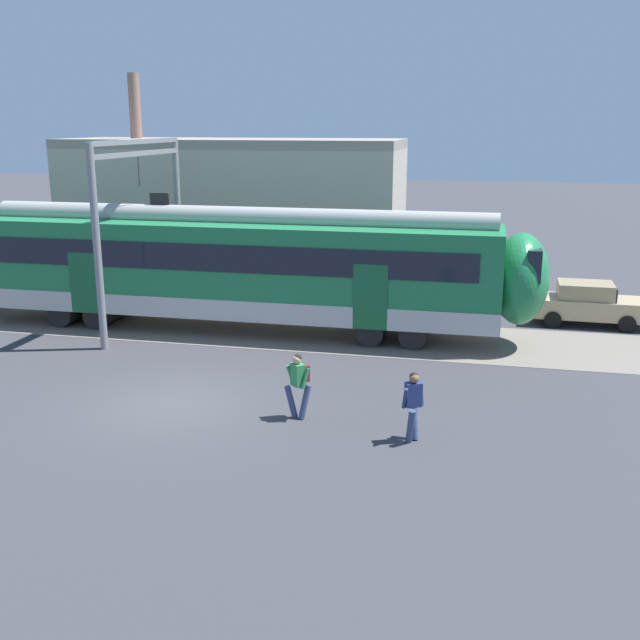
{
  "coord_description": "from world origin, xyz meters",
  "views": [
    {
      "loc": [
        7.72,
        -16.92,
        7.07
      ],
      "look_at": [
        3.19,
        3.3,
        1.6
      ],
      "focal_mm": 42.0,
      "sensor_mm": 36.0,
      "label": 1
    }
  ],
  "objects_px": {
    "pedestrian_navy": "(413,402)",
    "commuter_train": "(17,257)",
    "pedestrian_green": "(299,380)",
    "parked_car_tan": "(588,303)"
  },
  "relations": [
    {
      "from": "commuter_train",
      "to": "parked_car_tan",
      "type": "height_order",
      "value": "commuter_train"
    },
    {
      "from": "pedestrian_green",
      "to": "parked_car_tan",
      "type": "height_order",
      "value": "pedestrian_green"
    },
    {
      "from": "pedestrian_green",
      "to": "pedestrian_navy",
      "type": "relative_size",
      "value": 1.0
    },
    {
      "from": "commuter_train",
      "to": "pedestrian_green",
      "type": "distance_m",
      "value": 14.77
    },
    {
      "from": "pedestrian_navy",
      "to": "commuter_train",
      "type": "bearing_deg",
      "value": 151.9
    },
    {
      "from": "pedestrian_navy",
      "to": "parked_car_tan",
      "type": "distance_m",
      "value": 12.74
    },
    {
      "from": "pedestrian_navy",
      "to": "pedestrian_green",
      "type": "bearing_deg",
      "value": 165.0
    },
    {
      "from": "commuter_train",
      "to": "parked_car_tan",
      "type": "bearing_deg",
      "value": 9.32
    },
    {
      "from": "pedestrian_green",
      "to": "parked_car_tan",
      "type": "distance_m",
      "value": 13.51
    },
    {
      "from": "pedestrian_green",
      "to": "pedestrian_navy",
      "type": "xyz_separation_m",
      "value": [
        2.87,
        -0.77,
        -0.03
      ]
    }
  ]
}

